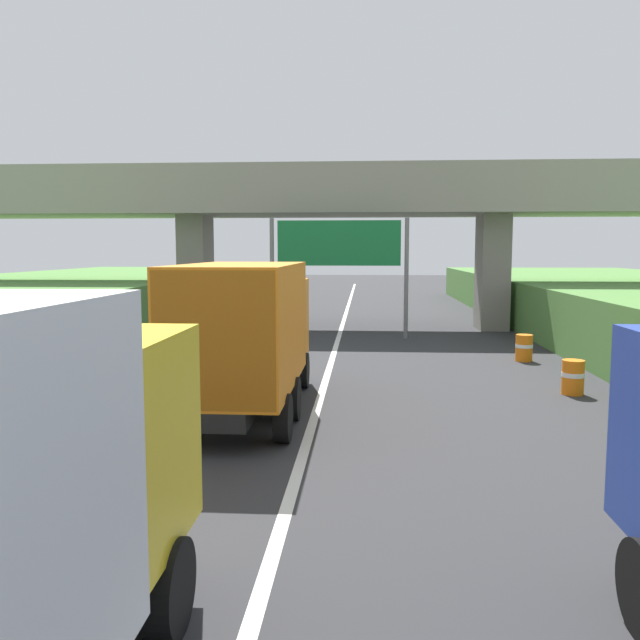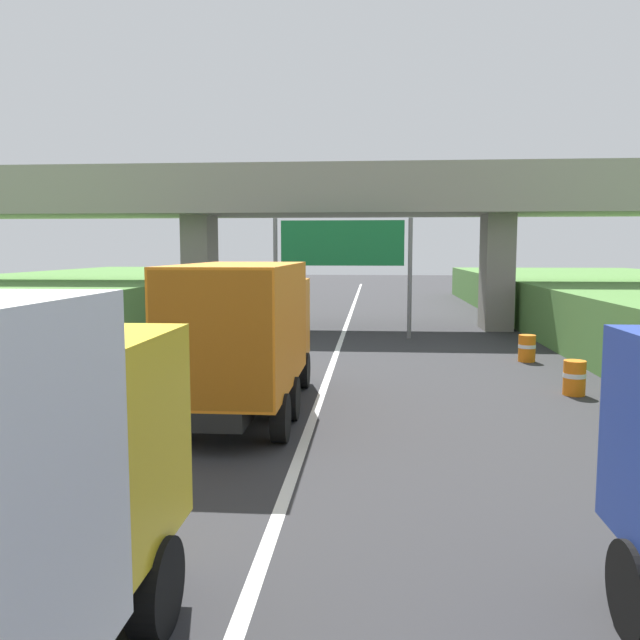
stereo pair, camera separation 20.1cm
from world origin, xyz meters
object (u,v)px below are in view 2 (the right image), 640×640
(speed_limit_sign, at_px, (15,343))
(construction_barrel_3, at_px, (574,378))
(truck_orange, at_px, (248,329))
(overhead_highway_sign, at_px, (342,250))
(construction_barrel_4, at_px, (527,348))
(car_silver, at_px, (27,403))

(speed_limit_sign, relative_size, construction_barrel_3, 2.48)
(truck_orange, distance_m, construction_barrel_3, 8.55)
(speed_limit_sign, height_order, construction_barrel_3, speed_limit_sign)
(overhead_highway_sign, height_order, truck_orange, overhead_highway_sign)
(truck_orange, height_order, construction_barrel_4, truck_orange)
(construction_barrel_3, bearing_deg, construction_barrel_4, 90.40)
(speed_limit_sign, bearing_deg, construction_barrel_3, 7.85)
(speed_limit_sign, xyz_separation_m, construction_barrel_3, (13.92, 1.92, -1.02))
(overhead_highway_sign, xyz_separation_m, construction_barrel_4, (6.48, -5.52, -3.26))
(overhead_highway_sign, relative_size, construction_barrel_3, 6.53)
(overhead_highway_sign, relative_size, construction_barrel_4, 6.53)
(truck_orange, distance_m, construction_barrel_4, 11.12)
(car_silver, xyz_separation_m, construction_barrel_4, (11.69, 10.52, -0.40))
(car_silver, height_order, construction_barrel_4, car_silver)
(overhead_highway_sign, bearing_deg, speed_limit_sign, -120.56)
(construction_barrel_3, relative_size, construction_barrel_4, 1.00)
(construction_barrel_3, bearing_deg, speed_limit_sign, -172.15)
(car_silver, relative_size, construction_barrel_4, 4.56)
(overhead_highway_sign, relative_size, car_silver, 1.43)
(car_silver, bearing_deg, construction_barrel_3, 24.83)
(truck_orange, relative_size, construction_barrel_3, 8.11)
(car_silver, xyz_separation_m, construction_barrel_3, (11.72, 5.42, -0.40))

